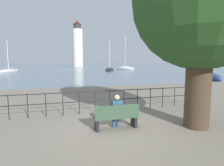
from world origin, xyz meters
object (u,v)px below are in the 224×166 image
at_px(sailboat_0, 125,69).
at_px(sailboat_2, 110,70).
at_px(sailboat_4, 204,76).
at_px(harbor_lighthouse, 78,46).
at_px(sailboat_3, 9,71).
at_px(park_bench, 116,117).
at_px(shade_tree, 203,0).
at_px(seated_person_left, 117,110).

relative_size(sailboat_0, sailboat_2, 1.24).
distance_m(sailboat_4, harbor_lighthouse, 83.05).
xyz_separation_m(sailboat_3, harbor_lighthouse, (21.20, 55.68, 11.54)).
xyz_separation_m(park_bench, sailboat_2, (11.13, 41.57, -0.12)).
xyz_separation_m(park_bench, sailboat_0, (17.93, 47.49, -0.06)).
bearing_deg(sailboat_0, sailboat_4, -113.93).
bearing_deg(sailboat_3, sailboat_0, 27.90).
bearing_deg(sailboat_3, sailboat_4, -23.15).
relative_size(sailboat_3, harbor_lighthouse, 0.34).
xyz_separation_m(sailboat_2, sailboat_4, (6.97, -26.74, 0.05)).
distance_m(park_bench, sailboat_3, 42.99).
height_order(sailboat_0, sailboat_2, sailboat_0).
xyz_separation_m(shade_tree, sailboat_4, (15.22, 15.44, -4.11)).
bearing_deg(sailboat_3, sailboat_2, 17.84).
bearing_deg(shade_tree, sailboat_0, 72.62).
bearing_deg(sailboat_4, seated_person_left, -121.13).
relative_size(seated_person_left, harbor_lighthouse, 0.05).
xyz_separation_m(seated_person_left, sailboat_4, (18.07, 14.76, -0.32)).
bearing_deg(seated_person_left, sailboat_2, 75.03).
xyz_separation_m(shade_tree, harbor_lighthouse, (4.48, 96.99, 7.35)).
bearing_deg(seated_person_left, sailboat_3, 108.86).
bearing_deg(sailboat_2, sailboat_4, -53.04).
xyz_separation_m(sailboat_2, sailboat_3, (-24.97, -0.87, -0.03)).
distance_m(shade_tree, sailboat_4, 22.07).
bearing_deg(harbor_lighthouse, seated_person_left, -94.35).
distance_m(sailboat_0, sailboat_4, 32.65).
distance_m(seated_person_left, sailboat_2, 42.96).
distance_m(shade_tree, sailboat_0, 50.56).
bearing_deg(park_bench, sailboat_4, 39.33).
bearing_deg(sailboat_0, seated_person_left, -134.91).
xyz_separation_m(sailboat_0, harbor_lighthouse, (-10.57, 48.90, 11.45)).
height_order(shade_tree, harbor_lighthouse, harbor_lighthouse).
xyz_separation_m(sailboat_4, harbor_lighthouse, (-10.74, 81.55, 11.46)).
bearing_deg(seated_person_left, sailboat_4, 39.24).
bearing_deg(park_bench, sailboat_0, 69.31).
bearing_deg(sailboat_2, seated_person_left, -82.63).
bearing_deg(park_bench, sailboat_3, 108.78).
bearing_deg(shade_tree, seated_person_left, 166.51).
height_order(seated_person_left, sailboat_4, sailboat_4).
height_order(park_bench, sailboat_3, sailboat_3).
bearing_deg(seated_person_left, sailboat_0, 69.32).
bearing_deg(sailboat_3, shade_tree, -52.11).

